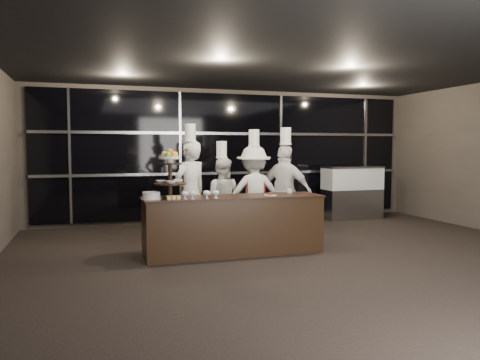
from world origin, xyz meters
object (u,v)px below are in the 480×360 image
object	(u,v)px
chef_c	(254,193)
buffet_counter	(234,225)
chef_b	(222,198)
chef_a	(191,191)
display_case	(352,190)
layer_cake	(151,196)
display_stand	(170,170)
chef_d	(285,192)

from	to	relation	value
chef_c	buffet_counter	bearing A→B (deg)	-124.67
chef_b	chef_a	bearing A→B (deg)	-169.54
display_case	chef_b	xyz separation A→B (m)	(-3.60, -1.46, 0.08)
layer_cake	chef_b	world-z (taller)	chef_b
buffet_counter	chef_b	distance (m)	1.23
display_stand	chef_d	distance (m)	2.38
chef_a	layer_cake	bearing A→B (deg)	-126.17
display_stand	layer_cake	bearing A→B (deg)	-170.27
layer_cake	chef_b	bearing A→B (deg)	41.04
chef_a	chef_b	distance (m)	0.63
display_stand	display_case	bearing A→B (deg)	29.29
chef_a	chef_b	size ratio (longest dim) A/B	1.17
display_case	chef_d	xyz separation A→B (m)	(-2.52, -1.89, 0.20)
layer_cake	chef_a	bearing A→B (deg)	53.83
chef_a	chef_c	xyz separation A→B (m)	(1.15, -0.09, -0.06)
display_case	chef_d	world-z (taller)	chef_d
buffet_counter	display_stand	xyz separation A→B (m)	(-1.00, -0.00, 0.87)
buffet_counter	chef_d	distance (m)	1.49
display_stand	layer_cake	size ratio (longest dim) A/B	2.48
display_case	chef_a	xyz separation A→B (m)	(-4.19, -1.57, 0.24)
display_stand	layer_cake	world-z (taller)	display_stand
buffet_counter	display_case	bearing A→B (deg)	35.43
display_stand	chef_a	size ratio (longest dim) A/B	0.36
buffet_counter	layer_cake	xyz separation A→B (m)	(-1.29, -0.05, 0.51)
buffet_counter	chef_d	bearing A→B (deg)	32.23
buffet_counter	layer_cake	distance (m)	1.39
chef_a	chef_d	xyz separation A→B (m)	(1.67, -0.32, -0.04)
layer_cake	display_stand	bearing A→B (deg)	9.73
display_stand	chef_a	xyz separation A→B (m)	(0.54, 1.08, -0.42)
display_case	chef_d	bearing A→B (deg)	-143.12
layer_cake	chef_c	world-z (taller)	chef_c
display_case	display_stand	bearing A→B (deg)	-150.71
layer_cake	chef_b	size ratio (longest dim) A/B	0.17
layer_cake	chef_d	distance (m)	2.63
layer_cake	display_case	distance (m)	5.71
chef_c	chef_a	bearing A→B (deg)	175.72
buffet_counter	layer_cake	size ratio (longest dim) A/B	9.47
display_case	chef_c	size ratio (longest dim) A/B	0.69
chef_c	chef_b	bearing A→B (deg)	160.43
buffet_counter	display_case	size ratio (longest dim) A/B	2.06
chef_b	chef_c	distance (m)	0.60
chef_a	chef_d	bearing A→B (deg)	-10.79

